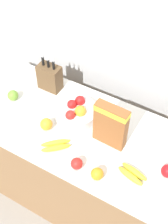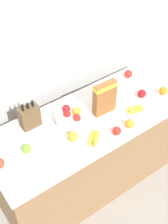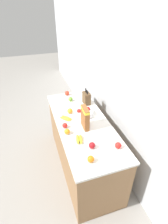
{
  "view_description": "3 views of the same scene",
  "coord_description": "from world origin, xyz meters",
  "px_view_note": "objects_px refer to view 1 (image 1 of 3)",
  "views": [
    {
      "loc": [
        0.58,
        -1.08,
        2.44
      ],
      "look_at": [
        -0.07,
        0.05,
        0.99
      ],
      "focal_mm": 50.0,
      "sensor_mm": 36.0,
      "label": 1
    },
    {
      "loc": [
        -1.12,
        -1.45,
        2.74
      ],
      "look_at": [
        -0.08,
        -0.01,
        1.01
      ],
      "focal_mm": 50.0,
      "sensor_mm": 36.0,
      "label": 2
    },
    {
      "loc": [
        1.89,
        -0.6,
        2.36
      ],
      "look_at": [
        -0.08,
        0.06,
        0.98
      ],
      "focal_mm": 28.0,
      "sensor_mm": 36.0,
      "label": 3
    }
  ],
  "objects_px": {
    "fruit_bowl": "(76,112)",
    "banana_bunch_left": "(56,145)",
    "apple_by_knife_block": "(168,171)",
    "knife_block": "(50,77)",
    "cereal_box": "(110,124)",
    "banana_bunch_right": "(132,174)",
    "orange_mid_right": "(97,174)",
    "orange_back_center": "(46,124)",
    "apple_front": "(13,95)",
    "apple_rear": "(77,164)"
  },
  "relations": [
    {
      "from": "cereal_box",
      "to": "banana_bunch_left",
      "type": "xyz_separation_m",
      "value": [
        -0.26,
        -0.2,
        -0.15
      ]
    },
    {
      "from": "knife_block",
      "to": "apple_front",
      "type": "relative_size",
      "value": 3.86
    },
    {
      "from": "fruit_bowl",
      "to": "orange_mid_right",
      "type": "height_order",
      "value": "fruit_bowl"
    },
    {
      "from": "cereal_box",
      "to": "banana_bunch_right",
      "type": "bearing_deg",
      "value": -31.64
    },
    {
      "from": "knife_block",
      "to": "cereal_box",
      "type": "distance_m",
      "value": 0.63
    },
    {
      "from": "cereal_box",
      "to": "apple_by_knife_block",
      "type": "xyz_separation_m",
      "value": [
        0.39,
        -0.05,
        -0.13
      ]
    },
    {
      "from": "knife_block",
      "to": "banana_bunch_right",
      "type": "height_order",
      "value": "knife_block"
    },
    {
      "from": "knife_block",
      "to": "orange_back_center",
      "type": "height_order",
      "value": "knife_block"
    },
    {
      "from": "banana_bunch_left",
      "to": "orange_back_center",
      "type": "relative_size",
      "value": 2.26
    },
    {
      "from": "apple_by_knife_block",
      "to": "apple_rear",
      "type": "bearing_deg",
      "value": -155.74
    },
    {
      "from": "banana_bunch_right",
      "to": "cereal_box",
      "type": "bearing_deg",
      "value": 146.02
    },
    {
      "from": "fruit_bowl",
      "to": "banana_bunch_left",
      "type": "distance_m",
      "value": 0.28
    },
    {
      "from": "cereal_box",
      "to": "fruit_bowl",
      "type": "bearing_deg",
      "value": 167.9
    },
    {
      "from": "cereal_box",
      "to": "banana_bunch_right",
      "type": "xyz_separation_m",
      "value": [
        0.22,
        -0.15,
        -0.15
      ]
    },
    {
      "from": "knife_block",
      "to": "banana_bunch_left",
      "type": "distance_m",
      "value": 0.54
    },
    {
      "from": "banana_bunch_left",
      "to": "apple_rear",
      "type": "distance_m",
      "value": 0.19
    },
    {
      "from": "banana_bunch_left",
      "to": "orange_back_center",
      "type": "height_order",
      "value": "orange_back_center"
    },
    {
      "from": "apple_rear",
      "to": "orange_mid_right",
      "type": "xyz_separation_m",
      "value": [
        0.13,
        -0.0,
        0.0
      ]
    },
    {
      "from": "orange_mid_right",
      "to": "orange_back_center",
      "type": "bearing_deg",
      "value": 161.07
    },
    {
      "from": "banana_bunch_right",
      "to": "knife_block",
      "type": "bearing_deg",
      "value": 155.16
    },
    {
      "from": "banana_bunch_right",
      "to": "orange_back_center",
      "type": "bearing_deg",
      "value": 175.84
    },
    {
      "from": "cereal_box",
      "to": "orange_back_center",
      "type": "distance_m",
      "value": 0.43
    },
    {
      "from": "apple_by_knife_block",
      "to": "banana_bunch_left",
      "type": "bearing_deg",
      "value": -166.64
    },
    {
      "from": "apple_by_knife_block",
      "to": "orange_mid_right",
      "type": "height_order",
      "value": "apple_by_knife_block"
    },
    {
      "from": "banana_bunch_right",
      "to": "apple_front",
      "type": "xyz_separation_m",
      "value": [
        -0.97,
        0.15,
        0.02
      ]
    },
    {
      "from": "cereal_box",
      "to": "orange_back_center",
      "type": "bearing_deg",
      "value": -162.65
    },
    {
      "from": "apple_rear",
      "to": "apple_by_knife_block",
      "type": "bearing_deg",
      "value": 24.26
    },
    {
      "from": "orange_mid_right",
      "to": "banana_bunch_left",
      "type": "bearing_deg",
      "value": 169.54
    },
    {
      "from": "banana_bunch_left",
      "to": "orange_mid_right",
      "type": "distance_m",
      "value": 0.32
    },
    {
      "from": "apple_front",
      "to": "apple_by_knife_block",
      "type": "relative_size",
      "value": 0.97
    },
    {
      "from": "knife_block",
      "to": "banana_bunch_right",
      "type": "xyz_separation_m",
      "value": [
        0.81,
        -0.37,
        -0.08
      ]
    },
    {
      "from": "fruit_bowl",
      "to": "banana_bunch_right",
      "type": "distance_m",
      "value": 0.55
    },
    {
      "from": "banana_bunch_right",
      "to": "apple_rear",
      "type": "height_order",
      "value": "apple_rear"
    },
    {
      "from": "knife_block",
      "to": "apple_front",
      "type": "xyz_separation_m",
      "value": [
        -0.16,
        -0.23,
        -0.06
      ]
    },
    {
      "from": "apple_rear",
      "to": "orange_mid_right",
      "type": "bearing_deg",
      "value": -0.82
    },
    {
      "from": "fruit_bowl",
      "to": "orange_back_center",
      "type": "relative_size",
      "value": 3.47
    },
    {
      "from": "apple_by_knife_block",
      "to": "orange_back_center",
      "type": "height_order",
      "value": "orange_back_center"
    },
    {
      "from": "fruit_bowl",
      "to": "apple_by_knife_block",
      "type": "distance_m",
      "value": 0.68
    },
    {
      "from": "banana_bunch_right",
      "to": "orange_mid_right",
      "type": "xyz_separation_m",
      "value": [
        -0.17,
        -0.11,
        0.02
      ]
    },
    {
      "from": "apple_by_knife_block",
      "to": "knife_block",
      "type": "bearing_deg",
      "value": 164.54
    },
    {
      "from": "apple_rear",
      "to": "orange_mid_right",
      "type": "relative_size",
      "value": 0.96
    },
    {
      "from": "banana_bunch_left",
      "to": "banana_bunch_right",
      "type": "xyz_separation_m",
      "value": [
        0.48,
        0.05,
        0.0
      ]
    },
    {
      "from": "fruit_bowl",
      "to": "banana_bunch_right",
      "type": "relative_size",
      "value": 1.53
    },
    {
      "from": "apple_rear",
      "to": "banana_bunch_right",
      "type": "bearing_deg",
      "value": 19.67
    },
    {
      "from": "orange_back_center",
      "to": "cereal_box",
      "type": "bearing_deg",
      "value": 15.01
    },
    {
      "from": "cereal_box",
      "to": "orange_mid_right",
      "type": "xyz_separation_m",
      "value": [
        0.06,
        -0.26,
        -0.13
      ]
    },
    {
      "from": "fruit_bowl",
      "to": "apple_rear",
      "type": "distance_m",
      "value": 0.39
    },
    {
      "from": "knife_block",
      "to": "apple_by_knife_block",
      "type": "bearing_deg",
      "value": -15.46
    },
    {
      "from": "orange_back_center",
      "to": "orange_mid_right",
      "type": "distance_m",
      "value": 0.48
    },
    {
      "from": "cereal_box",
      "to": "fruit_bowl",
      "type": "xyz_separation_m",
      "value": [
        -0.28,
        0.07,
        -0.12
      ]
    }
  ]
}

